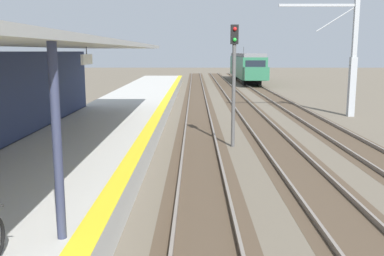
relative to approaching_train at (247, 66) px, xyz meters
The scene contains 8 objects.
station_platform 42.36m from the approaching_train, 105.35° to the right, with size 5.00×80.00×0.91m.
station_building_with_canopy 47.63m from the approaching_train, 105.84° to the right, with size 4.85×24.00×4.43m.
track_pair_nearest_platform 37.50m from the approaching_train, 100.47° to the right, with size 2.34×120.00×0.16m.
track_pair_middle 37.04m from the approaching_train, 95.28° to the right, with size 2.34×120.00×0.16m.
track_pair_far_side 36.88m from the approaching_train, 90.01° to the right, with size 2.34×120.00×0.16m.
approaching_train is the anchor object (origin of this frame).
rail_signal_post 41.29m from the approaching_train, 97.49° to the right, with size 0.32×0.34×5.20m.
catenary_pylon_far_side 31.95m from the approaching_train, 85.26° to the right, with size 5.00×0.40×7.50m.
Camera 1 is at (1.65, -2.73, 4.10)m, focal length 40.83 mm.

